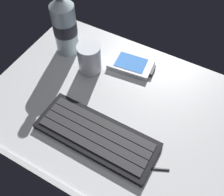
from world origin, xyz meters
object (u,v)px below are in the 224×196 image
at_px(water_bottle, 65,25).
at_px(stylus_pen, 148,168).
at_px(keyboard, 97,135).
at_px(handheld_device, 132,64).
at_px(juice_cup, 90,59).

xyz_separation_m(water_bottle, stylus_pen, (0.36, -0.22, -0.09)).
bearing_deg(keyboard, water_bottle, 136.79).
bearing_deg(handheld_device, stylus_pen, -56.70).
distance_m(juice_cup, water_bottle, 0.12).
relative_size(handheld_device, water_bottle, 0.64).
distance_m(handheld_device, stylus_pen, 0.30).
relative_size(keyboard, water_bottle, 1.40).
bearing_deg(water_bottle, handheld_device, 8.68).
xyz_separation_m(keyboard, juice_cup, (-0.13, 0.18, 0.03)).
relative_size(keyboard, juice_cup, 3.43).
relative_size(keyboard, stylus_pen, 3.06).
height_order(handheld_device, water_bottle, water_bottle).
bearing_deg(stylus_pen, keyboard, 149.84).
height_order(water_bottle, stylus_pen, water_bottle).
height_order(keyboard, handheld_device, keyboard).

